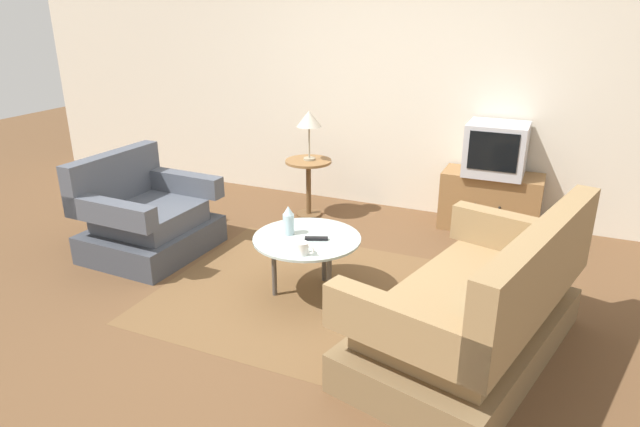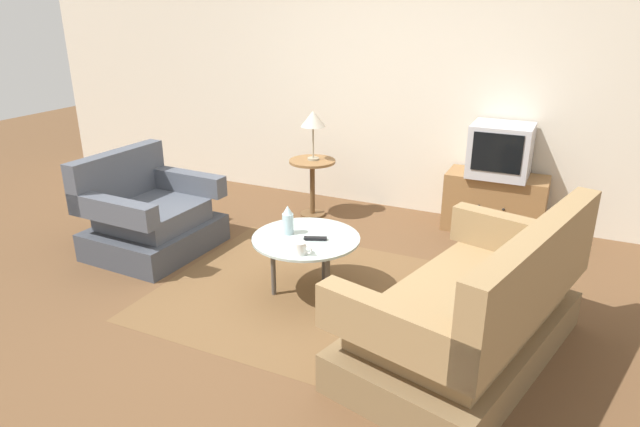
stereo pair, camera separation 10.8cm
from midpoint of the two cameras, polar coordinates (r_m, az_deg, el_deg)
name	(u,v)px [view 2 (the right image)]	position (r m, az deg, el deg)	size (l,w,h in m)	color
ground_plane	(297,298)	(4.12, -1.62, -8.73)	(16.00, 16.00, 0.00)	brown
back_wall	(400,77)	(5.72, 8.78, 13.74)	(9.00, 0.12, 2.70)	beige
area_rug	(307,293)	(4.20, -0.65, -8.15)	(2.12, 1.89, 0.00)	brown
armchair	(149,218)	(5.01, -16.59, -0.46)	(0.89, 1.02, 0.85)	#3E424B
couch	(473,315)	(3.47, 16.35, -9.98)	(1.30, 1.83, 0.95)	brown
coffee_table	(306,242)	(4.01, -0.65, -2.96)	(0.78, 0.78, 0.46)	#B2C6C1
side_table	(312,176)	(5.54, -0.23, 3.86)	(0.46, 0.46, 0.58)	olive
tv_stand	(495,203)	(5.46, 18.05, 1.00)	(0.90, 0.43, 0.55)	olive
television	(501,150)	(5.30, 18.64, 6.18)	(0.53, 0.47, 0.47)	#B7B7BC
table_lamp	(313,120)	(5.41, -0.14, 9.59)	(0.24, 0.24, 0.48)	#9E937A
vase	(288,220)	(4.02, -2.56, -0.71)	(0.08, 0.08, 0.22)	silver
mug	(301,248)	(3.71, -1.17, -3.60)	(0.13, 0.08, 0.09)	white
tv_remote_dark	(315,239)	(3.95, 0.30, -2.60)	(0.17, 0.10, 0.02)	black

